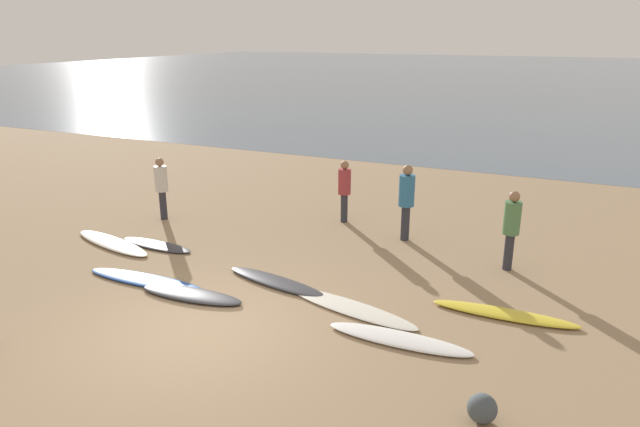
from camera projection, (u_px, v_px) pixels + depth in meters
name	position (u px, v px, depth m)	size (l,w,h in m)	color
ground_plane	(386.00, 191.00, 18.21)	(120.00, 120.00, 0.20)	#997C5B
ocean_water	(536.00, 75.00, 64.34)	(140.00, 100.00, 0.01)	slate
surfboard_0	(112.00, 243.00, 13.35)	(2.64, 0.58, 0.09)	silver
surfboard_1	(156.00, 245.00, 13.25)	(1.99, 0.52, 0.07)	#333338
surfboard_2	(145.00, 280.00, 11.40)	(2.70, 0.55, 0.07)	#1E479E
surfboard_3	(191.00, 295.00, 10.73)	(2.10, 0.56, 0.10)	#333338
surfboard_4	(276.00, 282.00, 11.29)	(2.37, 0.50, 0.09)	#333338
surfboard_5	(351.00, 308.00, 10.26)	(2.70, 0.56, 0.06)	silver
surfboard_6	(399.00, 339.00, 9.20)	(2.39, 0.53, 0.08)	white
surfboard_7	(504.00, 314.00, 10.01)	(2.49, 0.46, 0.09)	yellow
person_0	(161.00, 183.00, 14.90)	(0.33, 0.33, 1.64)	#2D2D38
person_1	(512.00, 224.00, 11.69)	(0.34, 0.34, 1.69)	#2D2D38
person_2	(344.00, 186.00, 14.68)	(0.33, 0.33, 1.62)	#2D2D38
person_3	(406.00, 196.00, 13.35)	(0.37, 0.37, 1.82)	#2D2D38
beach_rock_near	(482.00, 408.00, 7.27)	(0.38, 0.38, 0.38)	#444C51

